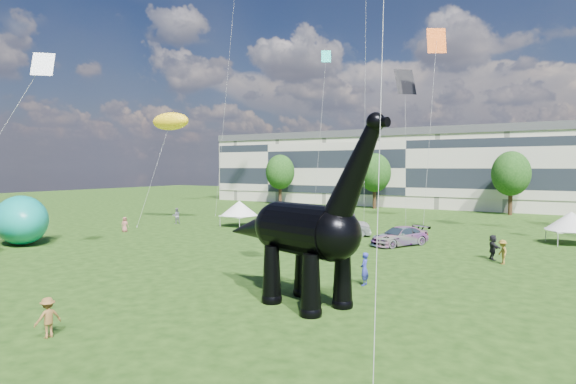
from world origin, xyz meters
The scene contains 15 objects.
ground centered at (0.00, 0.00, 0.00)m, with size 220.00×220.00×0.00m, color #16330C.
terrace_row centered at (-8.00, 62.00, 6.00)m, with size 78.00×11.00×12.00m, color beige.
tree_far_left centered at (-30.00, 53.00, 6.29)m, with size 5.20×5.20×9.44m.
tree_mid_left centered at (-12.00, 53.00, 6.29)m, with size 5.20×5.20×9.44m.
tree_mid_right centered at (8.00, 53.00, 6.29)m, with size 5.20×5.20×9.44m.
dinosaur_sculpture centered at (4.65, 0.23, 3.52)m, with size 11.30×5.15×9.33m.
car_silver centered at (-14.65, 26.70, 0.69)m, with size 1.62×4.03×1.37m, color silver.
car_grey centered at (-2.81, 22.56, 0.71)m, with size 1.50×4.31×1.42m, color gray.
car_white centered at (-4.66, 26.12, 0.76)m, with size 2.53×5.50×1.53m, color silver.
car_dark centered at (3.24, 19.72, 0.80)m, with size 2.24×5.52×1.60m, color #595960.
gazebo_near centered at (15.71, 28.10, 2.01)m, with size 5.29×5.29×2.86m.
gazebo_left centered at (-16.53, 23.18, 2.04)m, with size 4.67×4.67×2.90m.
inflatable_teal centered at (-24.95, 3.17, 2.12)m, with size 6.79×4.24×4.24m, color #0C9488.
visitors centered at (-1.05, 14.84, 0.88)m, with size 43.75×40.97×1.88m.
kites centered at (-2.51, 21.11, 17.06)m, with size 65.11×40.82×30.87m.
Camera 1 is at (16.42, -20.10, 6.73)m, focal length 30.00 mm.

